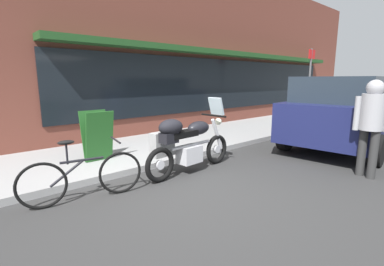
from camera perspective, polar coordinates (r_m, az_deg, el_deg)
ground_plane at (r=4.58m, az=-0.27°, el=-11.34°), size 80.00×80.00×0.00m
storefront_building at (r=11.09m, az=7.36°, el=16.07°), size 19.02×0.90×5.62m
sidewalk_curb at (r=13.25m, az=22.05°, el=2.80°), size 30.00×2.69×0.12m
touring_motorcycle at (r=5.16m, az=-1.48°, el=-1.87°), size 2.13×0.62×1.38m
parked_bicycle at (r=4.34m, az=-21.36°, el=-8.30°), size 1.70×0.52×0.92m
parked_minivan at (r=8.27m, az=29.16°, el=4.08°), size 4.80×2.49×1.80m
pedestrian_walking at (r=5.79m, az=32.83°, el=2.73°), size 0.50×0.52×1.73m
sandwich_board_sign at (r=5.91m, az=-18.74°, el=-0.53°), size 0.55×0.42×1.00m
parking_sign_pole at (r=11.27m, az=22.86°, el=9.90°), size 0.44×0.07×2.71m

